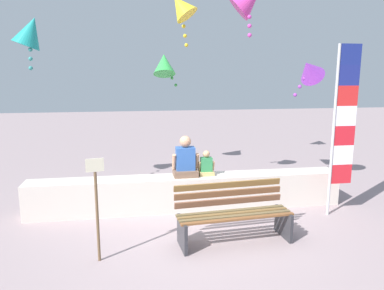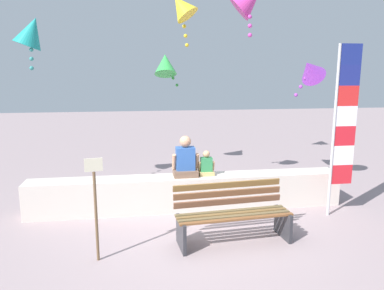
% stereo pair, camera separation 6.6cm
% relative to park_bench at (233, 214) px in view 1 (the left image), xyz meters
% --- Properties ---
extents(ground_plane, '(40.00, 40.00, 0.00)m').
position_rel_park_bench_xyz_m(ground_plane, '(-0.49, 0.53, -0.43)').
color(ground_plane, gray).
extents(seawall_ledge, '(5.96, 0.52, 0.66)m').
position_rel_park_bench_xyz_m(seawall_ledge, '(-0.49, 1.45, -0.10)').
color(seawall_ledge, beige).
rests_on(seawall_ledge, ground).
extents(park_bench, '(1.82, 0.76, 0.88)m').
position_rel_park_bench_xyz_m(park_bench, '(0.00, 0.00, 0.00)').
color(park_bench, brown).
rests_on(park_bench, ground).
extents(person_adult, '(0.51, 0.37, 0.77)m').
position_rel_park_bench_xyz_m(person_adult, '(-0.54, 1.47, 0.53)').
color(person_adult, brown).
rests_on(person_adult, seawall_ledge).
extents(person_child, '(0.31, 0.23, 0.48)m').
position_rel_park_bench_xyz_m(person_child, '(-0.14, 1.47, 0.42)').
color(person_child, tan).
rests_on(person_child, seawall_ledge).
extents(flag_banner, '(0.44, 0.05, 3.07)m').
position_rel_park_bench_xyz_m(flag_banner, '(2.17, 0.75, 1.31)').
color(flag_banner, '#B7B7BC').
rests_on(flag_banner, ground).
extents(kite_green, '(0.64, 0.75, 0.94)m').
position_rel_park_bench_xyz_m(kite_green, '(-0.65, 4.56, 2.38)').
color(kite_green, green).
extents(kite_purple, '(0.85, 0.82, 0.92)m').
position_rel_park_bench_xyz_m(kite_purple, '(2.20, 2.17, 2.22)').
color(kite_purple, purple).
extents(kite_yellow, '(0.80, 0.76, 1.09)m').
position_rel_park_bench_xyz_m(kite_yellow, '(-0.48, 2.41, 3.45)').
color(kite_yellow, yellow).
extents(kite_teal, '(0.80, 0.76, 1.13)m').
position_rel_park_bench_xyz_m(kite_teal, '(-3.47, 2.82, 2.96)').
color(kite_teal, teal).
extents(sign_post, '(0.24, 0.06, 1.47)m').
position_rel_park_bench_xyz_m(sign_post, '(-2.01, -0.34, 0.43)').
color(sign_post, brown).
rests_on(sign_post, ground).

